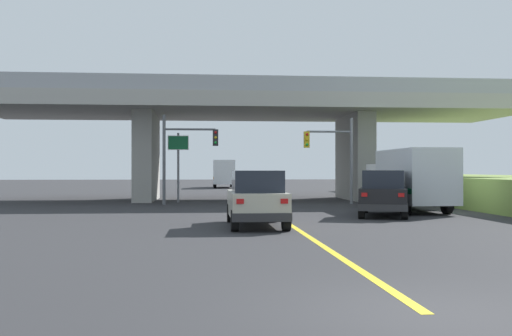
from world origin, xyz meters
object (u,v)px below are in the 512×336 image
(suv_crossing, at_px, (384,193))
(box_truck, at_px, (410,179))
(traffic_signal_nearside, at_px, (335,151))
(traffic_signal_farside, at_px, (183,149))
(suv_lead, at_px, (256,198))
(highway_sign, at_px, (178,153))
(semi_truck_distant, at_px, (224,173))

(suv_crossing, bearing_deg, box_truck, 71.74)
(suv_crossing, xyz_separation_m, traffic_signal_nearside, (-0.13, 9.09, 2.18))
(box_truck, bearing_deg, traffic_signal_farside, 152.52)
(suv_lead, bearing_deg, traffic_signal_farside, 103.32)
(suv_lead, xyz_separation_m, highway_sign, (-3.53, 15.61, 2.09))
(traffic_signal_nearside, bearing_deg, semi_truck_distant, 100.24)
(traffic_signal_nearside, bearing_deg, suv_lead, -113.93)
(suv_crossing, height_order, semi_truck_distant, semi_truck_distant)
(suv_crossing, bearing_deg, suv_lead, -127.19)
(suv_crossing, distance_m, box_truck, 3.97)
(suv_crossing, relative_size, traffic_signal_farside, 0.92)
(suv_crossing, relative_size, highway_sign, 1.11)
(suv_lead, xyz_separation_m, traffic_signal_farside, (-3.12, 13.20, 2.25))
(traffic_signal_farside, bearing_deg, traffic_signal_nearside, -0.09)
(box_truck, relative_size, traffic_signal_farside, 1.42)
(suv_crossing, height_order, traffic_signal_nearside, traffic_signal_nearside)
(suv_lead, bearing_deg, traffic_signal_nearside, 66.07)
(traffic_signal_farside, bearing_deg, highway_sign, 99.64)
(suv_lead, xyz_separation_m, box_truck, (8.32, 7.24, 0.59))
(semi_truck_distant, bearing_deg, box_truck, -77.70)
(suv_lead, relative_size, suv_crossing, 0.95)
(traffic_signal_nearside, xyz_separation_m, semi_truck_distant, (-5.66, 31.34, -1.57))
(highway_sign, bearing_deg, traffic_signal_nearside, -14.50)
(suv_lead, bearing_deg, box_truck, 41.05)
(suv_lead, distance_m, box_truck, 11.05)
(traffic_signal_nearside, relative_size, traffic_signal_farside, 0.98)
(suv_lead, distance_m, highway_sign, 16.14)
(traffic_signal_nearside, xyz_separation_m, highway_sign, (-9.38, 2.43, -0.09))
(suv_lead, height_order, highway_sign, highway_sign)
(suv_crossing, distance_m, traffic_signal_nearside, 9.34)
(box_truck, bearing_deg, semi_truck_distant, 102.30)
(box_truck, distance_m, traffic_signal_farside, 13.00)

